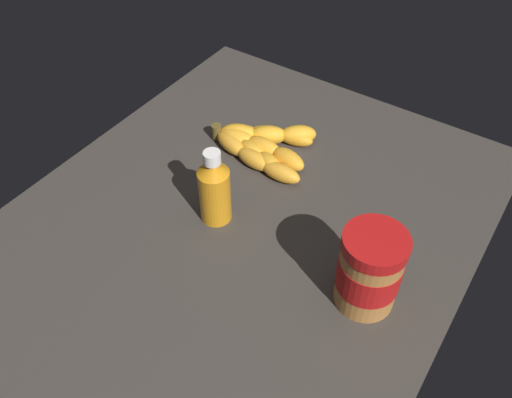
% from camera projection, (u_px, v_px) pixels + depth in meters
% --- Properties ---
extents(ground_plane, '(0.93, 0.73, 0.04)m').
position_uv_depth(ground_plane, '(237.00, 234.00, 0.92)').
color(ground_plane, '#38332D').
extents(banana_bunch, '(0.16, 0.22, 0.04)m').
position_uv_depth(banana_bunch, '(261.00, 144.00, 1.02)').
color(banana_bunch, orange).
rests_on(banana_bunch, ground_plane).
extents(peanut_butter_jar, '(0.09, 0.09, 0.13)m').
position_uv_depth(peanut_butter_jar, '(369.00, 270.00, 0.75)').
color(peanut_butter_jar, '#B27238').
rests_on(peanut_butter_jar, ground_plane).
extents(honey_bottle, '(0.05, 0.05, 0.14)m').
position_uv_depth(honey_bottle, '(216.00, 188.00, 0.87)').
color(honey_bottle, orange).
rests_on(honey_bottle, ground_plane).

